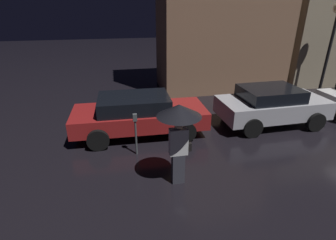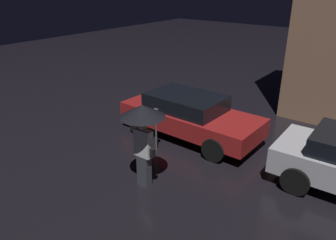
# 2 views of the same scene
# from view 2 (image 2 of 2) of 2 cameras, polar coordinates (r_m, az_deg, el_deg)

# --- Properties ---
(parked_car_red) EXTENTS (4.64, 2.06, 1.41)m
(parked_car_red) POSITION_cam_2_polar(r_m,az_deg,el_deg) (10.60, 3.70, 0.95)
(parked_car_red) COLOR maroon
(parked_car_red) RESTS_ON ground
(pedestrian_with_umbrella) EXTENTS (1.07, 1.07, 2.16)m
(pedestrian_with_umbrella) POSITION_cam_2_polar(r_m,az_deg,el_deg) (7.64, -4.42, -0.64)
(pedestrian_with_umbrella) COLOR #383842
(pedestrian_with_umbrella) RESTS_ON ground
(parking_meter) EXTENTS (0.12, 0.10, 1.34)m
(parking_meter) POSITION_cam_2_polar(r_m,az_deg,el_deg) (9.65, -2.11, -0.92)
(parking_meter) COLOR #4C5154
(parking_meter) RESTS_ON ground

